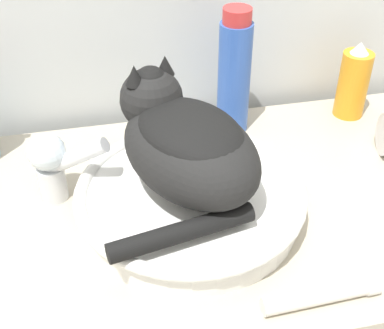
{
  "coord_description": "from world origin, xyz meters",
  "views": [
    {
      "loc": [
        -0.1,
        -0.36,
        1.37
      ],
      "look_at": [
        0.03,
        0.24,
        0.91
      ],
      "focal_mm": 50.0,
      "sensor_mm": 36.0,
      "label": 1
    }
  ],
  "objects": [
    {
      "name": "spray_bottle_trigger",
      "position": [
        0.41,
        0.48,
        0.87
      ],
      "size": [
        0.06,
        0.06,
        0.15
      ],
      "color": "orange",
      "rests_on": "vanity_counter"
    },
    {
      "name": "sink_basin",
      "position": [
        0.03,
        0.25,
        0.83
      ],
      "size": [
        0.35,
        0.35,
        0.06
      ],
      "color": "white",
      "rests_on": "vanity_counter"
    },
    {
      "name": "cream_tube",
      "position": [
        0.17,
        0.05,
        0.82
      ],
      "size": [
        0.16,
        0.03,
        0.03
      ],
      "rotation": [
        0.0,
        0.0,
        0.04
      ],
      "color": "silver",
      "rests_on": "vanity_counter"
    },
    {
      "name": "shampoo_bottle_tall",
      "position": [
        0.16,
        0.48,
        0.92
      ],
      "size": [
        0.06,
        0.06,
        0.24
      ],
      "color": "#335BB7",
      "rests_on": "vanity_counter"
    },
    {
      "name": "faucet",
      "position": [
        -0.17,
        0.34,
        0.88
      ],
      "size": [
        0.13,
        0.08,
        0.13
      ],
      "rotation": [
        0.0,
        0.0,
        -0.4
      ],
      "color": "silver",
      "rests_on": "vanity_counter"
    },
    {
      "name": "cat",
      "position": [
        0.03,
        0.26,
        0.94
      ],
      "size": [
        0.26,
        0.29,
        0.17
      ],
      "rotation": [
        0.0,
        0.0,
        2.0
      ],
      "color": "black",
      "rests_on": "sink_basin"
    }
  ]
}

